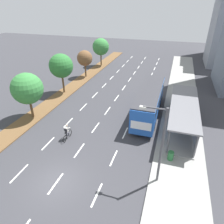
{
  "coord_description": "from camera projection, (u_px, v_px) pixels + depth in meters",
  "views": [
    {
      "loc": [
        7.65,
        -9.39,
        12.63
      ],
      "look_at": [
        1.34,
        10.29,
        1.2
      ],
      "focal_mm": 32.03,
      "sensor_mm": 36.0,
      "label": 1
    }
  ],
  "objects": [
    {
      "name": "ground_plane",
      "position": [
        57.0,
        182.0,
        15.98
      ],
      "size": [
        140.0,
        140.0,
        0.0
      ],
      "primitive_type": "plane",
      "color": "#38383D"
    },
    {
      "name": "median_strip",
      "position": [
        76.0,
        84.0,
        34.84
      ],
      "size": [
        2.6,
        52.0,
        0.12
      ],
      "primitive_type": "cube",
      "color": "brown",
      "rests_on": "ground"
    },
    {
      "name": "streetlight",
      "position": [
        160.0,
        142.0,
        14.22
      ],
      "size": [
        1.91,
        0.24,
        6.5
      ],
      "color": "#4C4C51",
      "rests_on": "sidewalk_right"
    },
    {
      "name": "cyclist",
      "position": [
        67.0,
        132.0,
        20.63
      ],
      "size": [
        0.46,
        1.82,
        1.71
      ],
      "color": "black",
      "rests_on": "ground"
    },
    {
      "name": "trash_bin",
      "position": [
        171.0,
        156.0,
        17.84
      ],
      "size": [
        0.52,
        0.52,
        0.85
      ],
      "primitive_type": "cylinder",
      "color": "#286B38",
      "rests_on": "sidewalk_right"
    },
    {
      "name": "sidewalk_right",
      "position": [
        181.0,
        97.0,
        30.14
      ],
      "size": [
        4.5,
        52.0,
        0.15
      ],
      "primitive_type": "cube",
      "color": "gray",
      "rests_on": "ground"
    },
    {
      "name": "median_tree_fifth",
      "position": [
        101.0,
        47.0,
        42.87
      ],
      "size": [
        3.54,
        3.54,
        5.81
      ],
      "color": "brown",
      "rests_on": "median_strip"
    },
    {
      "name": "lane_divider_right",
      "position": [
        142.0,
        95.0,
        30.74
      ],
      "size": [
        0.14,
        48.67,
        0.01
      ],
      "color": "white",
      "rests_on": "ground"
    },
    {
      "name": "median_tree_second",
      "position": [
        27.0,
        89.0,
        23.06
      ],
      "size": [
        3.66,
        3.66,
        5.55
      ],
      "color": "brown",
      "rests_on": "median_strip"
    },
    {
      "name": "lane_divider_left",
      "position": [
        100.0,
        90.0,
        32.61
      ],
      "size": [
        0.14,
        48.67,
        0.01
      ],
      "color": "white",
      "rests_on": "ground"
    },
    {
      "name": "bus",
      "position": [
        150.0,
        99.0,
        24.64
      ],
      "size": [
        2.54,
        11.29,
        3.37
      ],
      "color": "#2356B2",
      "rests_on": "ground"
    },
    {
      "name": "median_tree_fourth",
      "position": [
        85.0,
        58.0,
        36.52
      ],
      "size": [
        2.81,
        2.81,
        4.87
      ],
      "color": "brown",
      "rests_on": "median_strip"
    },
    {
      "name": "bus_shelter",
      "position": [
        186.0,
        114.0,
        21.92
      ],
      "size": [
        2.9,
        11.3,
        2.86
      ],
      "color": "gray",
      "rests_on": "sidewalk_right"
    },
    {
      "name": "lane_divider_center",
      "position": [
        120.0,
        93.0,
        31.67
      ],
      "size": [
        0.14,
        48.67,
        0.01
      ],
      "color": "white",
      "rests_on": "ground"
    },
    {
      "name": "median_tree_third",
      "position": [
        61.0,
        66.0,
        29.54
      ],
      "size": [
        3.54,
        3.54,
        5.97
      ],
      "color": "brown",
      "rests_on": "median_strip"
    }
  ]
}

